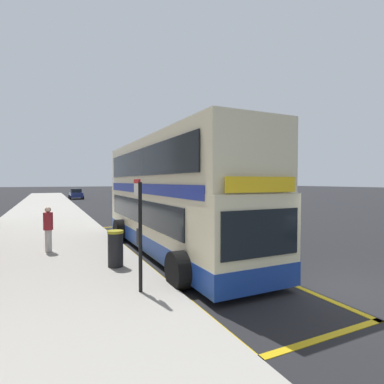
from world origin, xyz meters
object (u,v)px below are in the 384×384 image
double_decker_bus (171,200)px  parked_car_white_behind (123,196)px  parked_car_navy_across (76,194)px  litter_bin (116,248)px  pedestrian_waiting_near_sign (48,227)px  bus_stop_sign (139,225)px

double_decker_bus → parked_car_white_behind: double_decker_bus is taller
double_decker_bus → parked_car_navy_across: size_ratio=2.66×
litter_bin → parked_car_white_behind: bearing=76.7°
parked_car_navy_across → pedestrian_waiting_near_sign: (-4.04, -37.98, 0.26)m
parked_car_navy_across → parked_car_white_behind: bearing=-58.4°
double_decker_bus → litter_bin: bearing=-146.6°
parked_car_white_behind → pedestrian_waiting_near_sign: size_ratio=2.47×
double_decker_bus → pedestrian_waiting_near_sign: bearing=161.8°
double_decker_bus → parked_car_navy_across: bearing=90.5°
parked_car_navy_across → pedestrian_waiting_near_sign: 38.20m
parked_car_white_behind → double_decker_bus: bearing=-99.8°
parked_car_white_behind → bus_stop_sign: bearing=-102.7°
litter_bin → pedestrian_waiting_near_sign: bearing=121.1°
litter_bin → bus_stop_sign: bearing=-87.5°
double_decker_bus → parked_car_navy_across: 39.44m
bus_stop_sign → parked_car_navy_across: bus_stop_sign is taller
pedestrian_waiting_near_sign → bus_stop_sign: bearing=-70.0°
bus_stop_sign → pedestrian_waiting_near_sign: bearing=110.0°
bus_stop_sign → litter_bin: 2.56m
double_decker_bus → parked_car_white_behind: (4.98, 30.05, -1.27)m
double_decker_bus → bus_stop_sign: double_decker_bus is taller
parked_car_white_behind → pedestrian_waiting_near_sign: 30.11m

